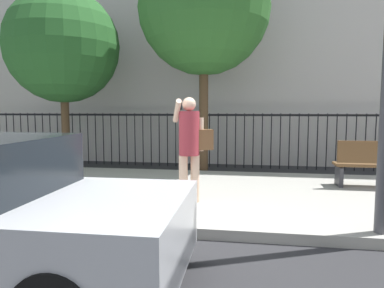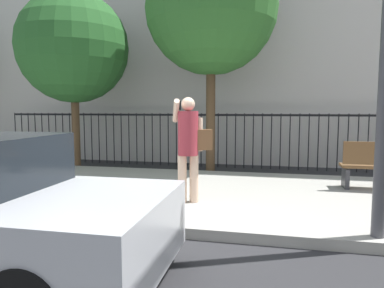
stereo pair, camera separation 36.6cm
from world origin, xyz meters
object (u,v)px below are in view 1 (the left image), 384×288
object	(u,v)px
pedestrian_on_phone	(191,142)
street_tree_near	(63,47)
street_tree_far	(204,9)
street_bench	(378,163)

from	to	relation	value
pedestrian_on_phone	street_tree_near	size ratio (longest dim) A/B	0.36
street_tree_near	street_tree_far	bearing A→B (deg)	1.56
street_bench	street_tree_far	distance (m)	5.40
street_tree_far	street_bench	bearing A→B (deg)	-23.71
street_bench	street_tree_far	bearing A→B (deg)	156.29
pedestrian_on_phone	street_bench	bearing A→B (deg)	25.54
pedestrian_on_phone	street_bench	world-z (taller)	pedestrian_on_phone
pedestrian_on_phone	street_tree_far	world-z (taller)	street_tree_far
pedestrian_on_phone	street_tree_far	bearing A→B (deg)	93.52
pedestrian_on_phone	street_tree_near	xyz separation A→B (m)	(-4.00, 3.19, 2.20)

